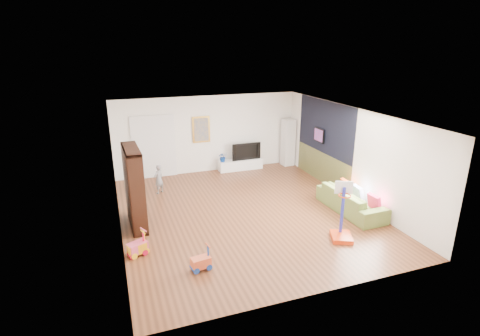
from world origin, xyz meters
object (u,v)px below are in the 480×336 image
object	(u,v)px
media_console	(240,164)
sofa	(351,201)
bookshelf	(134,188)
basketball_hoop	(344,212)

from	to	relation	value
media_console	sofa	world-z (taller)	sofa
bookshelf	basketball_hoop	bearing A→B (deg)	-30.08
media_console	basketball_hoop	world-z (taller)	basketball_hoop
sofa	basketball_hoop	world-z (taller)	basketball_hoop
media_console	sofa	size ratio (longest dim) A/B	0.75
bookshelf	basketball_hoop	size ratio (longest dim) A/B	1.46
media_console	sofa	xyz separation A→B (m)	(1.63, -4.41, 0.13)
bookshelf	basketball_hoop	xyz separation A→B (m)	(4.46, -2.37, -0.32)
bookshelf	sofa	world-z (taller)	bookshelf
media_console	bookshelf	world-z (taller)	bookshelf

